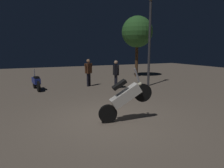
{
  "coord_description": "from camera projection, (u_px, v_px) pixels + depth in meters",
  "views": [
    {
      "loc": [
        -2.33,
        -5.46,
        2.17
      ],
      "look_at": [
        0.4,
        0.62,
        1.0
      ],
      "focal_mm": 31.48,
      "sensor_mm": 36.0,
      "label": 1
    }
  ],
  "objects": [
    {
      "name": "person_rider_beside",
      "position": [
        88.0,
        70.0,
        11.63
      ],
      "size": [
        0.62,
        0.39,
        1.62
      ],
      "rotation": [
        0.0,
        0.0,
        2.07
      ],
      "color": "black",
      "rests_on": "ground_plane"
    },
    {
      "name": "person_bystander_far",
      "position": [
        116.0,
        72.0,
        10.93
      ],
      "size": [
        0.28,
        0.66,
        1.58
      ],
      "rotation": [
        0.0,
        0.0,
        3.03
      ],
      "color": "black",
      "rests_on": "ground_plane"
    },
    {
      "name": "motorcycle_white_foreground",
      "position": [
        125.0,
        98.0,
        5.91
      ],
      "size": [
        1.65,
        0.46,
        1.63
      ],
      "rotation": [
        0.0,
        0.0,
        -0.18
      ],
      "color": "black",
      "rests_on": "ground_plane"
    },
    {
      "name": "tree_left_bg",
      "position": [
        137.0,
        32.0,
        15.54
      ],
      "size": [
        2.45,
        2.45,
        4.79
      ],
      "color": "#4C331E",
      "rests_on": "ground_plane"
    },
    {
      "name": "motorcycle_blue_parked_left",
      "position": [
        36.0,
        82.0,
        10.64
      ],
      "size": [
        0.42,
        1.66,
        1.11
      ],
      "rotation": [
        0.0,
        0.0,
        1.7
      ],
      "color": "black",
      "rests_on": "ground_plane"
    },
    {
      "name": "ground_plane",
      "position": [
        108.0,
        119.0,
        6.22
      ],
      "size": [
        40.0,
        40.0,
        0.0
      ],
      "primitive_type": "plane",
      "color": "#756656"
    },
    {
      "name": "streetlamp_near",
      "position": [
        150.0,
        29.0,
        11.37
      ],
      "size": [
        0.36,
        0.36,
        5.27
      ],
      "color": "#38383D",
      "rests_on": "ground_plane"
    }
  ]
}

